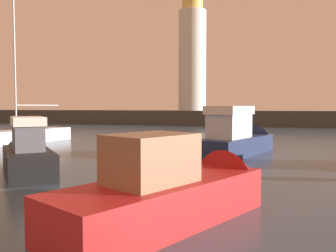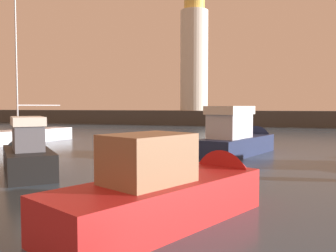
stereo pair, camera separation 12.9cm
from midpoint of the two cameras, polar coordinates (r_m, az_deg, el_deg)
The scene contains 7 objects.
ground_plane at distance 27.69m, azimuth 2.83°, elevation -2.59°, with size 220.00×220.00×0.00m, color #384C60.
breakwater at distance 52.42m, azimuth 9.63°, elevation 1.26°, with size 97.80×4.22×2.15m, color #423F3D.
lighthouse at distance 53.86m, azimuth 4.28°, elevation 11.55°, with size 4.08×4.08×17.91m.
motorboat_1 at distance 21.43m, azimuth 11.96°, elevation -1.87°, with size 4.41×7.98×3.20m.
motorboat_3 at distance 9.24m, azimuth 3.42°, elevation -9.90°, with size 4.87×7.33×2.53m.
motorboat_5 at distance 16.32m, azimuth -21.54°, elevation -4.17°, with size 5.23×5.39×2.62m.
sailboat_moored at distance 29.65m, azimuth -21.60°, elevation -1.36°, with size 3.50×8.03×11.44m.
Camera 2 is at (6.82, -1.45, 2.78)m, focal length 38.04 mm.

